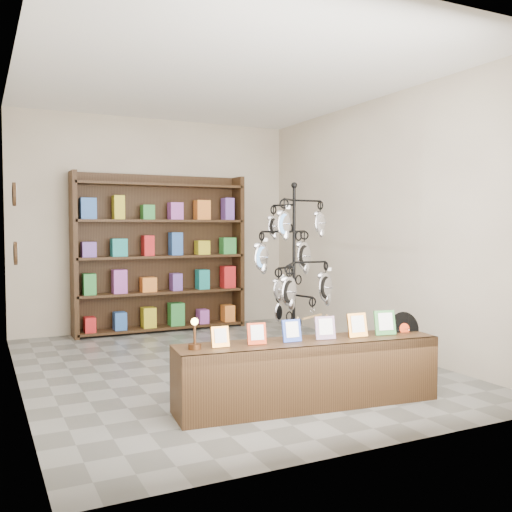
{
  "coord_description": "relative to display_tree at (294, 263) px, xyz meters",
  "views": [
    {
      "loc": [
        -2.32,
        -5.48,
        1.48
      ],
      "look_at": [
        -0.12,
        -1.0,
        1.21
      ],
      "focal_mm": 40.0,
      "sensor_mm": 36.0,
      "label": 1
    }
  ],
  "objects": [
    {
      "name": "front_shelf",
      "position": [
        -0.44,
        -1.01,
        -0.83
      ],
      "size": [
        2.24,
        0.69,
        0.78
      ],
      "rotation": [
        0.0,
        0.0,
        -0.11
      ],
      "color": "black",
      "rests_on": "ground"
    },
    {
      "name": "wall_clocks",
      "position": [
        -2.51,
        1.31,
        0.39
      ],
      "size": [
        0.03,
        0.24,
        0.84
      ],
      "color": "black",
      "rests_on": "ground"
    },
    {
      "name": "ground",
      "position": [
        -0.54,
        0.51,
        -1.11
      ],
      "size": [
        5.0,
        5.0,
        0.0
      ],
      "primitive_type": "plane",
      "color": "slate",
      "rests_on": "ground"
    },
    {
      "name": "room_envelope",
      "position": [
        -0.54,
        0.51,
        0.74
      ],
      "size": [
        5.0,
        5.0,
        5.0
      ],
      "color": "beige",
      "rests_on": "ground"
    },
    {
      "name": "display_tree",
      "position": [
        0.0,
        0.0,
        0.0
      ],
      "size": [
        1.05,
        1.05,
        1.92
      ],
      "rotation": [
        0.0,
        0.0,
        0.4
      ],
      "color": "black",
      "rests_on": "ground"
    },
    {
      "name": "back_shelving",
      "position": [
        -0.54,
        2.81,
        -0.08
      ],
      "size": [
        2.42,
        0.36,
        2.2
      ],
      "color": "black",
      "rests_on": "ground"
    }
  ]
}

